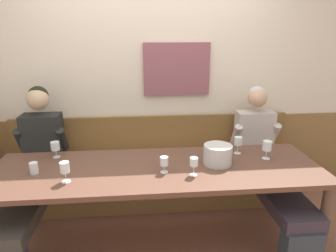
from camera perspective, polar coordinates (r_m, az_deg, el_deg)
room_wall_back at (r=3.20m, az=-3.27°, el=10.33°), size 6.80×0.12×2.80m
wood_wainscot_panel at (r=3.40m, az=-3.00°, el=-5.81°), size 6.80×0.03×0.91m
wall_bench at (r=3.28m, az=-2.79°, el=-10.06°), size 2.96×0.42×0.94m
dining_table at (r=2.47m, az=-2.12°, el=-9.36°), size 2.66×0.83×0.75m
person_left_seat at (r=2.96m, az=-24.20°, el=-7.14°), size 0.47×1.29×1.31m
person_center_right_seat at (r=3.03m, az=18.30°, el=-6.57°), size 0.49×1.28×1.27m
ice_bucket at (r=2.50m, az=9.45°, el=-5.39°), size 0.23×0.23×0.16m
wine_glass_by_bottle at (r=2.29m, az=-19.07°, el=-7.57°), size 0.07×0.07×0.16m
wine_glass_center_rear at (r=2.74m, az=13.21°, el=-2.89°), size 0.07×0.07×0.15m
wine_glass_right_end at (r=2.69m, az=18.37°, el=-3.66°), size 0.08×0.08×0.16m
wine_glass_center_front at (r=2.32m, az=-0.74°, el=-6.81°), size 0.06×0.06×0.13m
wine_glass_mid_right at (r=2.76m, az=-20.68°, el=-3.74°), size 0.08×0.08×0.14m
wine_glass_near_bucket at (r=2.27m, az=4.95°, el=-6.95°), size 0.06×0.06×0.14m
water_tumbler_center at (r=2.54m, az=-24.17°, el=-7.31°), size 0.06×0.06×0.09m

